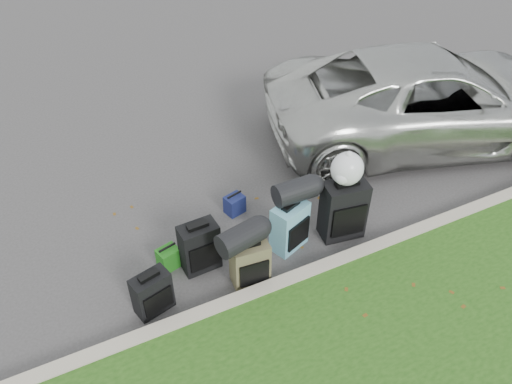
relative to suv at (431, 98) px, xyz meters
name	(u,v)px	position (x,y,z in m)	size (l,w,h in m)	color
ground	(269,229)	(-3.46, -0.93, -0.75)	(120.00, 120.00, 0.00)	#383535
curb	(306,275)	(-3.46, -1.93, -0.67)	(120.00, 0.18, 0.15)	#9E937F
suv	(431,98)	(0.00, 0.00, 0.00)	(2.49, 5.39, 1.50)	#B7B7B2
suitcase_small_black	(152,293)	(-5.26, -1.53, -0.48)	(0.43, 0.24, 0.54)	black
suitcase_large_black_left	(200,247)	(-4.54, -1.15, -0.41)	(0.47, 0.28, 0.67)	black
suitcase_olive	(250,263)	(-4.08, -1.63, -0.44)	(0.44, 0.28, 0.61)	#444029
suitcase_teal	(290,226)	(-3.37, -1.31, -0.41)	(0.47, 0.28, 0.68)	teal
suitcase_large_black_right	(343,210)	(-2.63, -1.42, -0.33)	(0.56, 0.34, 0.84)	black
tote_green	(169,258)	(-4.90, -0.97, -0.60)	(0.26, 0.21, 0.29)	#1C6616
tote_navy	(235,204)	(-3.73, -0.39, -0.61)	(0.26, 0.20, 0.28)	#161D4E
duffel_left	(241,237)	(-4.18, -1.61, 0.01)	(0.30, 0.30, 0.55)	black
duffel_right	(295,191)	(-3.26, -1.22, 0.08)	(0.30, 0.30, 0.53)	black
trash_bag	(347,169)	(-2.61, -1.37, 0.30)	(0.42, 0.42, 0.42)	silver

